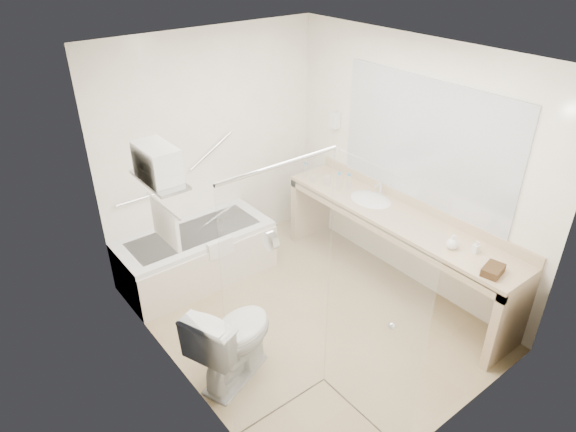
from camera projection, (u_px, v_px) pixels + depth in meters
floor at (307, 316)px, 5.02m from camera, size 3.20×3.20×0.00m
ceiling at (313, 55)px, 3.78m from camera, size 2.60×3.20×0.10m
wall_back at (213, 148)px, 5.49m from camera, size 2.60×0.10×2.50m
wall_front at (470, 297)px, 3.31m from camera, size 2.60×0.10×2.50m
wall_left at (172, 257)px, 3.70m from camera, size 0.10×3.20×2.50m
wall_right at (409, 166)px, 5.10m from camera, size 0.10×3.20×2.50m
bathtub at (197, 255)px, 5.46m from camera, size 1.60×0.73×0.59m
grab_bar_short at (135, 200)px, 5.10m from camera, size 0.40×0.03×0.03m
grab_bar_long at (211, 151)px, 5.44m from camera, size 0.53×0.03×0.33m
shower_enclosure at (326, 305)px, 3.52m from camera, size 0.96×0.91×2.11m
towel_shelf at (159, 173)px, 3.76m from camera, size 0.24×0.55×0.81m
vanity_counter at (396, 233)px, 5.15m from camera, size 0.55×2.70×0.95m
sink at (370, 202)px, 5.35m from camera, size 0.40×0.52×0.14m
faucet at (381, 189)px, 5.37m from camera, size 0.03×0.03×0.14m
mirror at (425, 142)px, 4.84m from camera, size 0.02×2.00×1.20m
hairdryer_unit at (335, 120)px, 5.69m from camera, size 0.08×0.10×0.18m
toilet at (233, 339)px, 4.19m from camera, size 0.92×0.72×0.79m
amenity_basket at (493, 270)px, 4.19m from camera, size 0.23×0.18×0.07m
soap_bottle_a at (476, 250)px, 4.46m from camera, size 0.06×0.12×0.05m
soap_bottle_b at (452, 243)px, 4.50m from camera, size 0.11×0.14×0.10m
water_bottle_left at (306, 170)px, 5.78m from camera, size 0.05×0.05×0.17m
water_bottle_mid at (349, 182)px, 5.51m from camera, size 0.05×0.05×0.18m
water_bottle_right at (339, 182)px, 5.49m from camera, size 0.06×0.06×0.20m
drinking_glass_near at (313, 179)px, 5.67m from camera, size 0.08×0.08×0.08m
drinking_glass_far at (327, 180)px, 5.61m from camera, size 0.11×0.11×0.10m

